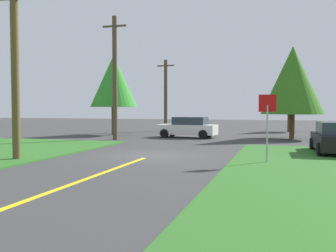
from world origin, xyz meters
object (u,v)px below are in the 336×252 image
(utility_pole_near, at_px, (15,71))
(car_approaching_junction, at_px, (188,127))
(utility_pole_mid, at_px, (115,77))
(stop_sign, at_px, (267,116))
(oak_tree_left, at_px, (293,80))
(utility_pole_far, at_px, (166,95))
(car_on_crossroad, at_px, (336,138))
(oak_tree_right, at_px, (114,81))
(pine_tree_center, at_px, (290,96))

(utility_pole_near, bearing_deg, car_approaching_junction, 74.45)
(car_approaching_junction, relative_size, utility_pole_near, 0.62)
(utility_pole_mid, bearing_deg, stop_sign, -39.17)
(utility_pole_near, bearing_deg, oak_tree_left, 52.88)
(stop_sign, distance_m, oak_tree_left, 13.80)
(utility_pole_far, bearing_deg, car_on_crossroad, -48.94)
(utility_pole_far, distance_m, oak_tree_left, 13.65)
(oak_tree_right, bearing_deg, pine_tree_center, 32.06)
(car_approaching_junction, distance_m, pine_tree_center, 13.05)
(car_approaching_junction, height_order, utility_pole_near, utility_pole_near)
(stop_sign, relative_size, utility_pole_mid, 0.32)
(oak_tree_left, bearing_deg, oak_tree_right, -179.88)
(utility_pole_mid, xyz_separation_m, oak_tree_left, (12.35, 4.56, -0.16))
(utility_pole_near, bearing_deg, utility_pole_mid, 92.49)
(pine_tree_center, bearing_deg, car_approaching_junction, -127.60)
(utility_pole_near, distance_m, utility_pole_mid, 11.15)
(utility_pole_mid, bearing_deg, pine_tree_center, 47.90)
(car_approaching_junction, distance_m, utility_pole_far, 9.10)
(utility_pole_near, bearing_deg, car_on_crossroad, 25.16)
(utility_pole_mid, distance_m, utility_pole_far, 11.16)
(stop_sign, distance_m, utility_pole_mid, 14.42)
(stop_sign, distance_m, utility_pole_far, 22.78)
(stop_sign, bearing_deg, car_on_crossroad, -134.05)
(stop_sign, xyz_separation_m, oak_tree_right, (-13.24, 13.50, 2.65))
(oak_tree_right, bearing_deg, utility_pole_near, -80.15)
(utility_pole_mid, xyz_separation_m, pine_tree_center, (12.35, 13.67, -0.99))
(car_on_crossroad, xyz_separation_m, utility_pole_mid, (-14.17, 4.69, 3.74))
(stop_sign, height_order, car_approaching_junction, stop_sign)
(utility_pole_near, bearing_deg, oak_tree_right, 99.85)
(car_approaching_junction, height_order, utility_pole_far, utility_pole_far)
(car_on_crossroad, height_order, utility_pole_mid, utility_pole_mid)
(utility_pole_far, bearing_deg, pine_tree_center, 12.02)
(utility_pole_near, height_order, utility_pole_mid, utility_pole_mid)
(oak_tree_left, distance_m, oak_tree_right, 14.59)
(utility_pole_near, distance_m, oak_tree_right, 15.90)
(utility_pole_near, relative_size, oak_tree_right, 1.11)
(pine_tree_center, bearing_deg, utility_pole_far, -167.98)
(car_on_crossroad, bearing_deg, oak_tree_left, 9.12)
(car_on_crossroad, relative_size, oak_tree_right, 0.62)
(utility_pole_near, xyz_separation_m, utility_pole_far, (-0.09, 22.24, -0.23))
(utility_pole_far, relative_size, oak_tree_left, 1.04)
(car_approaching_junction, bearing_deg, utility_pole_near, 79.06)
(pine_tree_center, bearing_deg, utility_pole_mid, -132.10)
(pine_tree_center, bearing_deg, oak_tree_left, -90.00)
(car_on_crossroad, bearing_deg, utility_pole_far, 39.06)
(car_on_crossroad, bearing_deg, car_approaching_junction, 47.32)
(stop_sign, distance_m, oak_tree_right, 19.09)
(car_approaching_junction, bearing_deg, utility_pole_far, -56.49)
(oak_tree_right, bearing_deg, car_on_crossroad, -29.35)
(car_on_crossroad, relative_size, oak_tree_left, 0.62)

